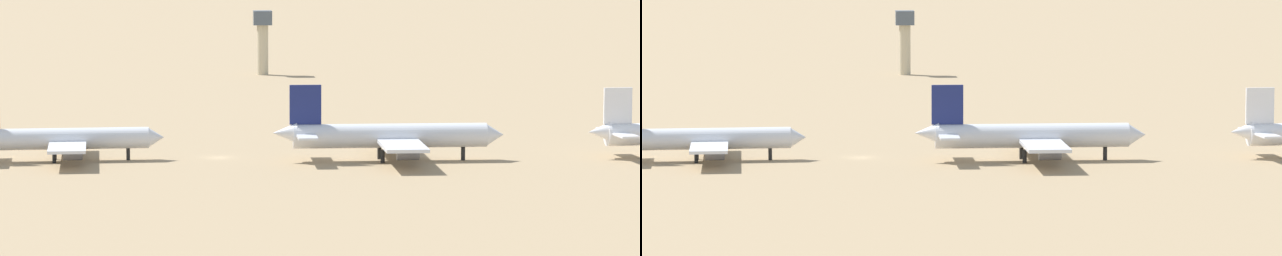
% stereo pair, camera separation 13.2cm
% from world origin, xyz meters
% --- Properties ---
extents(ground, '(4000.00, 4000.00, 0.00)m').
position_xyz_m(ground, '(0.00, 0.00, 0.00)').
color(ground, '#9E8460').
extents(parked_jet_orange_2, '(37.42, 31.42, 12.37)m').
position_xyz_m(parked_jet_orange_2, '(-28.60, -2.63, 4.05)').
color(parked_jet_orange_2, silver).
rests_on(parked_jet_orange_2, ground).
extents(parked_jet_navy_3, '(42.17, 35.25, 13.98)m').
position_xyz_m(parked_jet_navy_3, '(30.65, -7.11, 4.58)').
color(parked_jet_navy_3, silver).
rests_on(parked_jet_navy_3, ground).
extents(control_tower, '(5.20, 5.20, 18.03)m').
position_xyz_m(control_tower, '(16.75, 177.44, 10.88)').
color(control_tower, '#C6B793').
rests_on(control_tower, ground).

